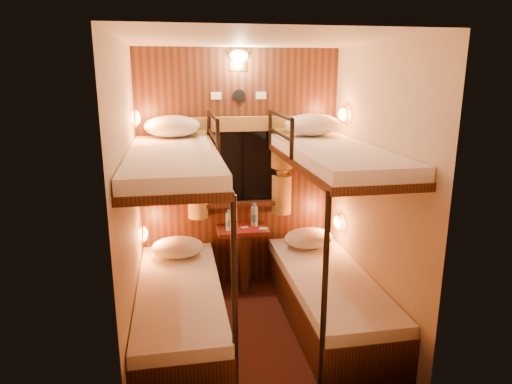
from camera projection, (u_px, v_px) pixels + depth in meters
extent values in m
plane|color=black|center=(257.00, 331.00, 3.94)|extent=(2.10, 2.10, 0.00)
plane|color=silver|center=(258.00, 39.00, 3.34)|extent=(2.10, 2.10, 0.00)
plane|color=#C6B293|center=(239.00, 171.00, 4.64)|extent=(2.40, 0.00, 2.40)
plane|color=#C6B293|center=(290.00, 244.00, 2.64)|extent=(2.40, 0.00, 2.40)
plane|color=#C6B293|center=(129.00, 203.00, 3.47)|extent=(0.00, 2.40, 2.40)
plane|color=#C6B293|center=(375.00, 192.00, 3.81)|extent=(0.00, 2.40, 2.40)
cube|color=black|center=(239.00, 171.00, 4.63)|extent=(2.00, 0.03, 2.40)
cube|color=black|center=(180.00, 315.00, 3.85)|extent=(0.70, 1.90, 0.35)
cube|color=white|center=(179.00, 291.00, 3.80)|extent=(0.68, 1.88, 0.10)
cube|color=black|center=(174.00, 168.00, 3.53)|extent=(0.70, 1.90, 0.06)
cube|color=white|center=(173.00, 157.00, 3.51)|extent=(0.68, 1.88, 0.10)
cylinder|color=black|center=(235.00, 304.00, 2.92)|extent=(0.04, 0.04, 1.45)
cylinder|color=black|center=(209.00, 129.00, 4.38)|extent=(0.04, 0.04, 0.32)
cylinder|color=black|center=(218.00, 142.00, 3.57)|extent=(0.04, 0.04, 0.32)
cylinder|color=black|center=(213.00, 116.00, 3.94)|extent=(0.04, 0.85, 0.04)
cylinder|color=black|center=(213.00, 136.00, 3.98)|extent=(0.03, 0.85, 0.03)
cube|color=black|center=(327.00, 302.00, 4.08)|extent=(0.70, 1.90, 0.35)
cube|color=white|center=(328.00, 279.00, 4.02)|extent=(0.68, 1.88, 0.10)
cube|color=black|center=(333.00, 162.00, 3.76)|extent=(0.70, 1.90, 0.06)
cube|color=white|center=(334.00, 152.00, 3.74)|extent=(0.68, 1.88, 0.10)
cylinder|color=black|center=(324.00, 296.00, 3.02)|extent=(0.04, 0.04, 1.45)
cylinder|color=black|center=(270.00, 128.00, 4.49)|extent=(0.04, 0.04, 0.32)
cylinder|color=black|center=(292.00, 140.00, 3.68)|extent=(0.04, 0.04, 0.32)
cylinder|color=black|center=(280.00, 115.00, 4.04)|extent=(0.04, 0.85, 0.04)
cylinder|color=black|center=(280.00, 134.00, 4.08)|extent=(0.03, 0.85, 0.03)
cube|color=black|center=(239.00, 166.00, 4.60)|extent=(0.98, 0.02, 0.78)
cube|color=black|center=(240.00, 167.00, 4.59)|extent=(0.90, 0.01, 0.70)
cube|color=black|center=(240.00, 204.00, 4.65)|extent=(1.00, 0.12, 0.04)
cube|color=brown|center=(240.00, 124.00, 4.45)|extent=(1.10, 0.06, 0.14)
cylinder|color=brown|center=(196.00, 151.00, 4.43)|extent=(0.22, 0.22, 0.40)
cylinder|color=brown|center=(197.00, 174.00, 4.49)|extent=(0.11, 0.11, 0.12)
cylinder|color=brown|center=(198.00, 198.00, 4.55)|extent=(0.20, 0.20, 0.40)
torus|color=#B17C34|center=(197.00, 174.00, 4.49)|extent=(0.14, 0.14, 0.02)
cylinder|color=brown|center=(282.00, 148.00, 4.58)|extent=(0.22, 0.22, 0.40)
cylinder|color=brown|center=(282.00, 171.00, 4.64)|extent=(0.11, 0.11, 0.12)
cylinder|color=brown|center=(282.00, 194.00, 4.70)|extent=(0.20, 0.20, 0.40)
torus|color=#B17C34|center=(282.00, 171.00, 4.64)|extent=(0.14, 0.14, 0.02)
cylinder|color=black|center=(239.00, 96.00, 4.42)|extent=(0.12, 0.02, 0.12)
cube|color=silver|center=(216.00, 96.00, 4.38)|extent=(0.10, 0.01, 0.07)
cube|color=silver|center=(261.00, 95.00, 4.46)|extent=(0.10, 0.01, 0.07)
cube|color=#B17C34|center=(239.00, 67.00, 4.35)|extent=(0.18, 0.01, 0.08)
ellipsoid|color=#FFCC8C|center=(239.00, 56.00, 4.31)|extent=(0.18, 0.09, 0.11)
ellipsoid|color=orange|center=(143.00, 234.00, 4.27)|extent=(0.08, 0.20, 0.13)
torus|color=#B17C34|center=(143.00, 234.00, 4.27)|extent=(0.02, 0.17, 0.17)
ellipsoid|color=orange|center=(136.00, 118.00, 4.00)|extent=(0.08, 0.20, 0.13)
torus|color=#B17C34|center=(136.00, 118.00, 4.00)|extent=(0.02, 0.17, 0.17)
ellipsoid|color=orange|center=(338.00, 223.00, 4.60)|extent=(0.08, 0.20, 0.13)
torus|color=#B17C34|center=(338.00, 223.00, 4.60)|extent=(0.02, 0.17, 0.17)
ellipsoid|color=orange|center=(344.00, 115.00, 4.33)|extent=(0.08, 0.20, 0.13)
torus|color=#B17C34|center=(344.00, 115.00, 4.33)|extent=(0.02, 0.17, 0.17)
cube|color=#571914|center=(242.00, 230.00, 4.59)|extent=(0.50, 0.34, 0.04)
cube|color=black|center=(243.00, 260.00, 4.68)|extent=(0.08, 0.30, 0.61)
cube|color=maroon|center=(242.00, 228.00, 4.59)|extent=(0.30, 0.34, 0.01)
cylinder|color=#99BFE5|center=(229.00, 222.00, 4.50)|extent=(0.06, 0.06, 0.18)
cylinder|color=#3E7DBA|center=(229.00, 223.00, 4.50)|extent=(0.06, 0.06, 0.06)
cylinder|color=#3E7DBA|center=(229.00, 211.00, 4.47)|extent=(0.03, 0.03, 0.03)
cylinder|color=#99BFE5|center=(254.00, 217.00, 4.61)|extent=(0.07, 0.07, 0.21)
cylinder|color=#3E7DBA|center=(254.00, 218.00, 4.61)|extent=(0.07, 0.07, 0.07)
cylinder|color=#3E7DBA|center=(254.00, 205.00, 4.58)|extent=(0.04, 0.04, 0.03)
cube|color=silver|center=(263.00, 228.00, 4.56)|extent=(0.10, 0.09, 0.01)
cube|color=silver|center=(245.00, 227.00, 4.60)|extent=(0.08, 0.07, 0.01)
ellipsoid|color=silver|center=(178.00, 247.00, 4.34)|extent=(0.49, 0.35, 0.19)
ellipsoid|color=silver|center=(309.00, 238.00, 4.58)|extent=(0.50, 0.35, 0.20)
ellipsoid|color=silver|center=(172.00, 126.00, 4.19)|extent=(0.51, 0.37, 0.20)
ellipsoid|color=silver|center=(312.00, 125.00, 4.29)|extent=(0.53, 0.38, 0.21)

